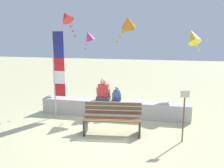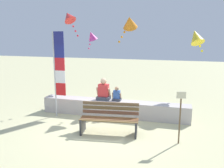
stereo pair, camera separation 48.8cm
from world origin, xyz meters
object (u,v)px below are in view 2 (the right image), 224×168
Objects in this scene: park_bench at (109,119)px; person_child at (117,95)px; kite_orange at (130,22)px; sign_post at (180,114)px; flag_banner at (58,68)px; kite_red at (69,17)px; kite_magenta at (92,36)px; kite_yellow at (196,37)px; person_adult at (104,91)px.

person_child is (-0.15, 1.53, 0.34)m from park_bench.
kite_orange reaches higher than sign_post.
flag_banner is 2.25m from kite_red.
kite_magenta reaches higher than flag_banner.
kite_orange is 1.33× the size of kite_magenta.
flag_banner is at bearing 155.23° from park_bench.
kite_yellow reaches higher than person_child.
park_bench is at bearing -46.07° from kite_red.
flag_banner is at bearing -163.83° from person_child.
kite_orange is at bearing 6.95° from kite_red.
park_bench is at bearing -24.77° from flag_banner.
person_adult is 0.55× the size of sign_post.
kite_red is (-0.16, 1.37, 1.78)m from flag_banner.
person_child is at bearing -148.28° from kite_yellow.
park_bench is 1.87× the size of kite_yellow.
kite_orange is at bearing 78.71° from person_child.
kite_magenta is at bearing 179.00° from kite_yellow.
kite_orange reaches higher than person_adult.
kite_yellow reaches higher than flag_banner.
flag_banner reaches higher than person_child.
kite_yellow is (4.13, -0.07, -0.00)m from kite_magenta.
kite_orange reaches higher than flag_banner.
sign_post reaches higher than person_adult.
person_adult reaches higher than park_bench.
park_bench is 2.23× the size of person_adult.
kite_yellow reaches higher than person_adult.
park_bench is 2.65m from flag_banner.
person_adult is at bearing -122.72° from kite_orange.
kite_magenta is at bearing 160.46° from kite_orange.
kite_red is 1.12× the size of kite_yellow.
person_adult is 2.75m from kite_magenta.
flag_banner is at bearing -101.15° from kite_magenta.
kite_orange reaches higher than kite_yellow.
kite_red is 0.73× the size of sign_post.
park_bench is 2.03m from sign_post.
person_child is 3.03m from kite_magenta.
kite_magenta reaches higher than person_child.
flag_banner is 4.33m from sign_post.
flag_banner is 3.14m from kite_orange.
kite_magenta reaches higher than person_adult.
kite_orange is at bearing 57.28° from person_adult.
kite_red is 5.61m from sign_post.
park_bench is 3.46× the size of person_child.
person_adult is at bearing -26.58° from kite_red.
person_adult is (-0.64, 1.53, 0.45)m from park_bench.
kite_red is at bearing 149.03° from sign_post.
sign_post is at bearing -98.39° from kite_yellow.
person_child is at bearing 95.76° from park_bench.
kite_orange is at bearing 124.19° from sign_post.
kite_magenta is (0.60, 0.89, -0.73)m from kite_red.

